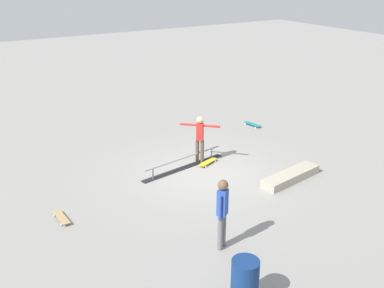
{
  "coord_description": "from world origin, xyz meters",
  "views": [
    {
      "loc": [
        7.07,
        10.82,
        6.14
      ],
      "look_at": [
        0.34,
        -0.14,
        1.0
      ],
      "focal_mm": 42.64,
      "sensor_mm": 36.0,
      "label": 1
    }
  ],
  "objects_px": {
    "grind_rail": "(184,163)",
    "skate_ledge": "(291,176)",
    "bystander_blue_shirt": "(222,210)",
    "loose_skateboard_natural": "(62,217)",
    "skater_main": "(200,137)",
    "skateboard_main": "(208,162)",
    "trash_bin": "(245,282)",
    "loose_skateboard_teal": "(252,124)"
  },
  "relations": [
    {
      "from": "loose_skateboard_natural",
      "to": "skate_ledge",
      "type": "bearing_deg",
      "value": -104.4
    },
    {
      "from": "grind_rail",
      "to": "loose_skateboard_natural",
      "type": "bearing_deg",
      "value": 5.1
    },
    {
      "from": "skate_ledge",
      "to": "trash_bin",
      "type": "bearing_deg",
      "value": 38.08
    },
    {
      "from": "bystander_blue_shirt",
      "to": "loose_skateboard_natural",
      "type": "height_order",
      "value": "bystander_blue_shirt"
    },
    {
      "from": "skater_main",
      "to": "bystander_blue_shirt",
      "type": "distance_m",
      "value": 4.78
    },
    {
      "from": "grind_rail",
      "to": "loose_skateboard_teal",
      "type": "xyz_separation_m",
      "value": [
        -4.42,
        -2.04,
        -0.09
      ]
    },
    {
      "from": "skateboard_main",
      "to": "bystander_blue_shirt",
      "type": "distance_m",
      "value": 4.77
    },
    {
      "from": "loose_skateboard_teal",
      "to": "trash_bin",
      "type": "distance_m",
      "value": 10.36
    },
    {
      "from": "skateboard_main",
      "to": "skater_main",
      "type": "bearing_deg",
      "value": -69.33
    },
    {
      "from": "loose_skateboard_natural",
      "to": "skateboard_main",
      "type": "bearing_deg",
      "value": -82.3
    },
    {
      "from": "skateboard_main",
      "to": "trash_bin",
      "type": "bearing_deg",
      "value": 41.14
    },
    {
      "from": "grind_rail",
      "to": "bystander_blue_shirt",
      "type": "xyz_separation_m",
      "value": [
        1.49,
        4.22,
        0.81
      ]
    },
    {
      "from": "bystander_blue_shirt",
      "to": "loose_skateboard_teal",
      "type": "xyz_separation_m",
      "value": [
        -5.91,
        -6.26,
        -0.9
      ]
    },
    {
      "from": "skate_ledge",
      "to": "skater_main",
      "type": "xyz_separation_m",
      "value": [
        1.66,
        -2.51,
        0.81
      ]
    },
    {
      "from": "loose_skateboard_natural",
      "to": "grind_rail",
      "type": "bearing_deg",
      "value": -78.5
    },
    {
      "from": "bystander_blue_shirt",
      "to": "loose_skateboard_natural",
      "type": "relative_size",
      "value": 2.14
    },
    {
      "from": "skateboard_main",
      "to": "loose_skateboard_natural",
      "type": "height_order",
      "value": "same"
    },
    {
      "from": "skater_main",
      "to": "loose_skateboard_natural",
      "type": "xyz_separation_m",
      "value": [
        4.92,
        1.15,
        -0.86
      ]
    },
    {
      "from": "grind_rail",
      "to": "skateboard_main",
      "type": "distance_m",
      "value": 0.85
    },
    {
      "from": "grind_rail",
      "to": "skate_ledge",
      "type": "height_order",
      "value": "grind_rail"
    },
    {
      "from": "skater_main",
      "to": "bystander_blue_shirt",
      "type": "xyz_separation_m",
      "value": [
        2.13,
        4.28,
        0.04
      ]
    },
    {
      "from": "skate_ledge",
      "to": "skater_main",
      "type": "height_order",
      "value": "skater_main"
    },
    {
      "from": "grind_rail",
      "to": "bystander_blue_shirt",
      "type": "bearing_deg",
      "value": 61.44
    },
    {
      "from": "grind_rail",
      "to": "skate_ledge",
      "type": "xyz_separation_m",
      "value": [
        -2.3,
        2.45,
        -0.04
      ]
    },
    {
      "from": "skater_main",
      "to": "bystander_blue_shirt",
      "type": "relative_size",
      "value": 0.93
    },
    {
      "from": "loose_skateboard_natural",
      "to": "loose_skateboard_teal",
      "type": "bearing_deg",
      "value": -72.99
    },
    {
      "from": "skater_main",
      "to": "trash_bin",
      "type": "bearing_deg",
      "value": 108.54
    },
    {
      "from": "grind_rail",
      "to": "skate_ledge",
      "type": "bearing_deg",
      "value": 124.15
    },
    {
      "from": "bystander_blue_shirt",
      "to": "trash_bin",
      "type": "distance_m",
      "value": 1.93
    },
    {
      "from": "loose_skateboard_teal",
      "to": "trash_bin",
      "type": "relative_size",
      "value": 0.86
    },
    {
      "from": "grind_rail",
      "to": "bystander_blue_shirt",
      "type": "distance_m",
      "value": 4.55
    },
    {
      "from": "skater_main",
      "to": "loose_skateboard_teal",
      "type": "distance_m",
      "value": 4.35
    },
    {
      "from": "grind_rail",
      "to": "bystander_blue_shirt",
      "type": "height_order",
      "value": "bystander_blue_shirt"
    },
    {
      "from": "loose_skateboard_natural",
      "to": "trash_bin",
      "type": "bearing_deg",
      "value": -159.29
    },
    {
      "from": "skateboard_main",
      "to": "skate_ledge",
      "type": "bearing_deg",
      "value": 101.11
    },
    {
      "from": "loose_skateboard_natural",
      "to": "loose_skateboard_teal",
      "type": "distance_m",
      "value": 9.24
    },
    {
      "from": "skater_main",
      "to": "skate_ledge",
      "type": "bearing_deg",
      "value": 167.14
    },
    {
      "from": "grind_rail",
      "to": "loose_skateboard_natural",
      "type": "xyz_separation_m",
      "value": [
        4.28,
        1.09,
        -0.09
      ]
    },
    {
      "from": "grind_rail",
      "to": "loose_skateboard_natural",
      "type": "distance_m",
      "value": 4.42
    },
    {
      "from": "skateboard_main",
      "to": "loose_skateboard_natural",
      "type": "relative_size",
      "value": 1.01
    },
    {
      "from": "skateboard_main",
      "to": "bystander_blue_shirt",
      "type": "xyz_separation_m",
      "value": [
        2.32,
        4.08,
        0.9
      ]
    },
    {
      "from": "skater_main",
      "to": "skateboard_main",
      "type": "distance_m",
      "value": 0.9
    }
  ]
}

